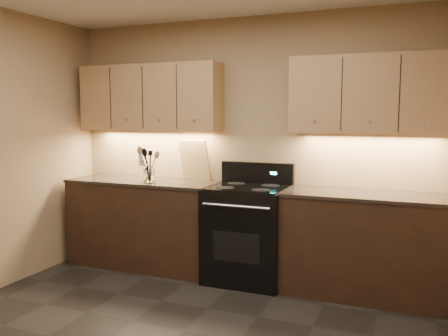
# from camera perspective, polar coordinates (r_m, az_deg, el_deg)

# --- Properties ---
(wall_back) EXTENTS (4.00, 0.04, 2.60)m
(wall_back) POSITION_cam_1_polar(r_m,az_deg,el_deg) (4.87, 3.31, 2.64)
(wall_back) COLOR #9B855B
(wall_back) RESTS_ON ground
(counter_left) EXTENTS (1.62, 0.62, 0.93)m
(counter_left) POSITION_cam_1_polar(r_m,az_deg,el_deg) (5.19, -9.49, -6.51)
(counter_left) COLOR black
(counter_left) RESTS_ON ground
(counter_right) EXTENTS (1.46, 0.62, 0.93)m
(counter_right) POSITION_cam_1_polar(r_m,az_deg,el_deg) (4.47, 16.58, -8.82)
(counter_right) COLOR black
(counter_right) RESTS_ON ground
(stove) EXTENTS (0.76, 0.68, 1.14)m
(stove) POSITION_cam_1_polar(r_m,az_deg,el_deg) (4.68, 2.91, -7.72)
(stove) COLOR black
(stove) RESTS_ON ground
(upper_cab_left) EXTENTS (1.60, 0.30, 0.70)m
(upper_cab_left) POSITION_cam_1_polar(r_m,az_deg,el_deg) (5.19, -8.90, 8.33)
(upper_cab_left) COLOR tan
(upper_cab_left) RESTS_ON wall_back
(upper_cab_right) EXTENTS (1.44, 0.30, 0.70)m
(upper_cab_right) POSITION_cam_1_polar(r_m,az_deg,el_deg) (4.47, 17.33, 8.42)
(upper_cab_right) COLOR tan
(upper_cab_right) RESTS_ON wall_back
(outlet_plate) EXTENTS (0.08, 0.01, 0.12)m
(outlet_plate) POSITION_cam_1_polar(r_m,az_deg,el_deg) (5.44, -9.80, 1.06)
(outlet_plate) COLOR #B2B5BA
(outlet_plate) RESTS_ON wall_back
(utensil_crock) EXTENTS (0.15, 0.15, 0.15)m
(utensil_crock) POSITION_cam_1_polar(r_m,az_deg,el_deg) (4.92, -8.97, -0.94)
(utensil_crock) COLOR white
(utensil_crock) RESTS_ON counter_left
(cutting_board) EXTENTS (0.36, 0.17, 0.43)m
(cutting_board) POSITION_cam_1_polar(r_m,az_deg,el_deg) (5.06, -3.55, 0.99)
(cutting_board) COLOR tan
(cutting_board) RESTS_ON counter_left
(wooden_spoon) EXTENTS (0.17, 0.12, 0.32)m
(wooden_spoon) POSITION_cam_1_polar(r_m,az_deg,el_deg) (4.91, -9.35, 0.33)
(wooden_spoon) COLOR tan
(wooden_spoon) RESTS_ON utensil_crock
(black_spoon) EXTENTS (0.07, 0.15, 0.34)m
(black_spoon) POSITION_cam_1_polar(r_m,az_deg,el_deg) (4.92, -8.95, 0.46)
(black_spoon) COLOR black
(black_spoon) RESTS_ON utensil_crock
(black_turner) EXTENTS (0.11, 0.13, 0.33)m
(black_turner) POSITION_cam_1_polar(r_m,az_deg,el_deg) (4.88, -8.91, 0.31)
(black_turner) COLOR black
(black_turner) RESTS_ON utensil_crock
(steel_spatula) EXTENTS (0.22, 0.14, 0.36)m
(steel_spatula) POSITION_cam_1_polar(r_m,az_deg,el_deg) (4.90, -8.64, 0.50)
(steel_spatula) COLOR silver
(steel_spatula) RESTS_ON utensil_crock
(steel_skimmer) EXTENTS (0.25, 0.13, 0.37)m
(steel_skimmer) POSITION_cam_1_polar(r_m,az_deg,el_deg) (4.88, -8.68, 0.55)
(steel_skimmer) COLOR silver
(steel_skimmer) RESTS_ON utensil_crock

